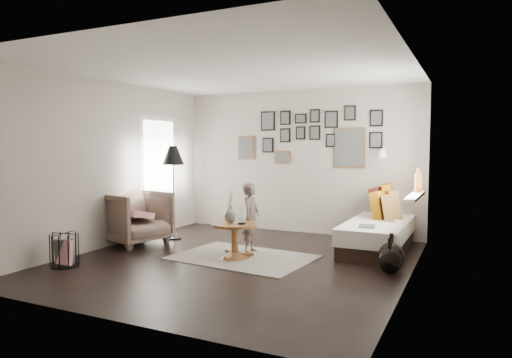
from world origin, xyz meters
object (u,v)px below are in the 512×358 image
at_px(daybed, 379,230).
at_px(demijohn_large, 391,257).
at_px(floor_lamp, 173,159).
at_px(demijohn_small, 390,260).
at_px(vase, 230,213).
at_px(pedestal_table, 235,242).
at_px(child, 251,218).
at_px(magazine_basket, 64,250).
at_px(armchair, 135,218).

xyz_separation_m(daybed, demijohn_large, (0.37, -1.20, -0.12)).
distance_m(floor_lamp, demijohn_small, 3.91).
bearing_deg(vase, pedestal_table, -14.04).
xyz_separation_m(vase, child, (0.14, 0.37, -0.12)).
bearing_deg(child, pedestal_table, 167.74).
relative_size(pedestal_table, child, 0.61).
distance_m(vase, magazine_basket, 2.25).
distance_m(armchair, floor_lamp, 1.16).
distance_m(magazine_basket, demijohn_small, 4.18).
height_order(pedestal_table, demijohn_large, pedestal_table).
height_order(floor_lamp, demijohn_small, floor_lamp).
bearing_deg(armchair, daybed, -55.92).
relative_size(armchair, magazine_basket, 2.16).
distance_m(daybed, child, 1.98).
bearing_deg(daybed, magazine_basket, -141.10).
relative_size(pedestal_table, magazine_basket, 1.46).
distance_m(pedestal_table, daybed, 2.26).
height_order(pedestal_table, vase, vase).
relative_size(pedestal_table, demijohn_small, 1.43).
bearing_deg(child, floor_lamp, 73.85).
bearing_deg(daybed, pedestal_table, -139.20).
height_order(daybed, demijohn_large, daybed).
relative_size(daybed, child, 1.97).
height_order(daybed, floor_lamp, floor_lamp).
bearing_deg(demijohn_small, daybed, 105.66).
xyz_separation_m(magazine_basket, child, (1.88, 1.73, 0.30)).
distance_m(vase, floor_lamp, 1.82).
xyz_separation_m(vase, demijohn_large, (2.17, 0.23, -0.45)).
height_order(armchair, child, child).
relative_size(magazine_basket, demijohn_large, 0.90).
distance_m(demijohn_small, child, 2.08).
bearing_deg(floor_lamp, demijohn_small, -9.64).
bearing_deg(pedestal_table, demijohn_large, 6.88).
xyz_separation_m(pedestal_table, child, (0.06, 0.39, 0.29)).
distance_m(pedestal_table, demijohn_small, 2.10).
height_order(pedestal_table, daybed, daybed).
distance_m(demijohn_large, demijohn_small, 0.12).
relative_size(vase, demijohn_small, 1.02).
bearing_deg(child, demijohn_small, -100.97).
bearing_deg(magazine_basket, child, 42.69).
height_order(pedestal_table, demijohn_small, pedestal_table).
bearing_deg(magazine_basket, demijohn_small, 20.62).
relative_size(vase, demijohn_large, 0.93).
relative_size(daybed, magazine_basket, 4.70).
xyz_separation_m(vase, armchair, (-1.83, 0.14, -0.21)).
height_order(vase, demijohn_small, vase).
bearing_deg(child, vase, 155.85).
xyz_separation_m(floor_lamp, child, (1.64, -0.36, -0.85)).
bearing_deg(vase, magazine_basket, -141.98).
bearing_deg(demijohn_small, floor_lamp, 170.36).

